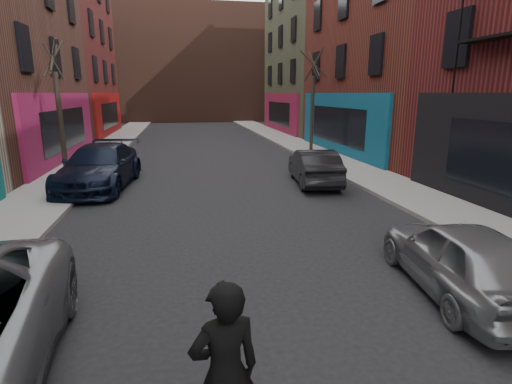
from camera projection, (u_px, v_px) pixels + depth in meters
name	position (u px, v px, depth m)	size (l,w,h in m)	color
sidewalk_left	(112.00, 144.00, 27.75)	(2.50, 84.00, 0.13)	gray
sidewalk_right	(286.00, 140.00, 30.00)	(2.50, 84.00, 0.13)	gray
building_far	(190.00, 66.00, 52.01)	(40.00, 10.00, 14.00)	#47281E
tree_left_far	(58.00, 96.00, 15.52)	(2.00, 2.00, 6.50)	black
tree_right_far	(313.00, 92.00, 23.44)	(2.00, 2.00, 6.80)	black
parked_left_end	(100.00, 167.00, 14.97)	(2.26, 5.55, 1.61)	black
parked_right_far	(462.00, 258.00, 6.99)	(1.60, 3.97, 1.35)	gray
parked_right_end	(314.00, 167.00, 15.62)	(1.45, 4.17, 1.37)	black
skateboarder	(225.00, 374.00, 3.61)	(0.67, 0.44, 1.82)	black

